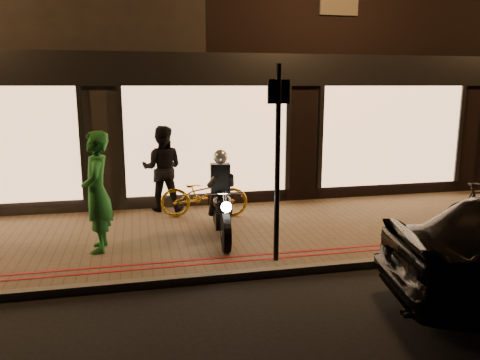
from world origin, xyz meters
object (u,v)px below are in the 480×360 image
at_px(motorcycle, 221,205).
at_px(bicycle_gold, 204,194).
at_px(sign_post, 278,154).
at_px(person_green, 97,192).

height_order(motorcycle, bicycle_gold, motorcycle).
height_order(sign_post, person_green, sign_post).
relative_size(sign_post, bicycle_gold, 1.67).
distance_m(bicycle_gold, person_green, 2.63).
xyz_separation_m(bicycle_gold, person_green, (-1.99, -1.64, 0.52)).
distance_m(motorcycle, bicycle_gold, 1.49).
bearing_deg(bicycle_gold, sign_post, -155.34).
relative_size(motorcycle, sign_post, 0.65).
xyz_separation_m(sign_post, bicycle_gold, (-0.74, 2.71, -1.20)).
bearing_deg(person_green, bicycle_gold, 129.19).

